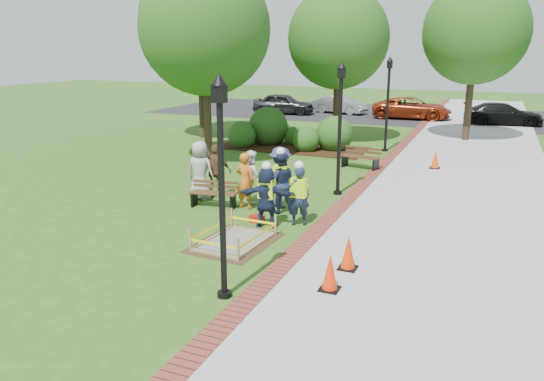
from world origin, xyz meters
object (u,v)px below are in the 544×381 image
at_px(lamp_near, 221,172).
at_px(wet_concrete_pad, 235,234).
at_px(cone_front, 330,273).
at_px(hivis_worker_a, 267,194).
at_px(bench_near, 214,199).
at_px(hivis_worker_b, 299,193).
at_px(hivis_worker_c, 281,181).

bearing_deg(lamp_near, wet_concrete_pad, 112.54).
relative_size(cone_front, hivis_worker_a, 0.43).
distance_m(bench_near, lamp_near, 6.42).
height_order(bench_near, lamp_near, lamp_near).
bearing_deg(cone_front, hivis_worker_b, 118.69).
bearing_deg(bench_near, hivis_worker_a, -25.48).
height_order(cone_front, hivis_worker_a, hivis_worker_a).
bearing_deg(hivis_worker_c, cone_front, -57.45).
height_order(cone_front, lamp_near, lamp_near).
bearing_deg(cone_front, lamp_near, -150.24).
distance_m(bench_near, cone_front, 6.40).
xyz_separation_m(bench_near, cone_front, (4.88, -4.14, 0.13)).
relative_size(wet_concrete_pad, lamp_near, 0.57).
relative_size(lamp_near, hivis_worker_c, 2.21).
distance_m(bench_near, hivis_worker_c, 2.21).
height_order(wet_concrete_pad, hivis_worker_a, hivis_worker_a).
xyz_separation_m(cone_front, lamp_near, (-1.81, -1.04, 2.11)).
xyz_separation_m(bench_near, lamp_near, (3.07, -5.18, 2.23)).
bearing_deg(hivis_worker_c, hivis_worker_a, -84.81).
bearing_deg(hivis_worker_a, hivis_worker_b, 32.31).
relative_size(bench_near, hivis_worker_c, 0.77).
xyz_separation_m(wet_concrete_pad, hivis_worker_c, (0.11, 2.76, 0.72)).
height_order(hivis_worker_b, hivis_worker_c, hivis_worker_c).
distance_m(wet_concrete_pad, bench_near, 3.18).
distance_m(hivis_worker_a, hivis_worker_b, 0.88).
bearing_deg(hivis_worker_c, lamp_near, -79.60).
height_order(bench_near, hivis_worker_a, hivis_worker_a).
bearing_deg(wet_concrete_pad, bench_near, 128.12).
bearing_deg(hivis_worker_b, cone_front, -61.31).
distance_m(wet_concrete_pad, lamp_near, 3.67).
distance_m(cone_front, hivis_worker_a, 4.13).
distance_m(wet_concrete_pad, hivis_worker_b, 2.25).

